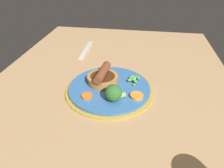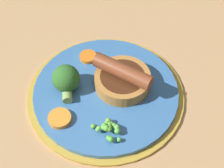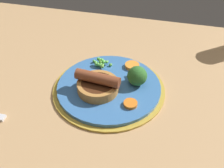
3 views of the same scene
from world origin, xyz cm
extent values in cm
cube|color=tan|center=(0.00, 0.00, 1.50)|extent=(110.00, 80.00, 3.00)
cylinder|color=#B79333|center=(3.31, 0.19, 3.25)|extent=(27.12, 27.12, 0.50)
cylinder|color=#386BA8|center=(3.31, 0.19, 3.70)|extent=(24.95, 24.95, 1.40)
cylinder|color=#AD7538|center=(1.30, -2.46, 5.58)|extent=(9.64, 9.64, 2.36)
cylinder|color=#472614|center=(1.30, -2.46, 6.61)|extent=(7.71, 7.71, 0.30)
cylinder|color=brown|center=(1.30, -2.46, 8.04)|extent=(10.63, 3.52, 2.56)
sphere|color=#68AB39|center=(-0.20, 6.25, 5.31)|extent=(0.75, 0.75, 0.75)
sphere|color=#51B547|center=(-0.22, 7.06, 5.64)|extent=(0.91, 0.91, 0.91)
sphere|color=#55B046|center=(-2.15, 6.85, 5.29)|extent=(0.99, 0.99, 0.99)
sphere|color=#57B14D|center=(-1.96, 6.86, 5.23)|extent=(0.75, 0.75, 0.75)
sphere|color=#5BB045|center=(-0.53, 6.32, 5.36)|extent=(0.77, 0.77, 0.77)
sphere|color=#55B43C|center=(-0.54, 7.44, 5.86)|extent=(1.00, 1.00, 1.00)
sphere|color=#58AE46|center=(-0.71, 6.04, 5.25)|extent=(0.74, 0.74, 0.74)
sphere|color=#52A644|center=(-1.28, 6.17, 5.30)|extent=(0.87, 0.87, 0.87)
sphere|color=#63A63A|center=(-0.95, 7.32, 5.71)|extent=(0.94, 0.94, 0.94)
sphere|color=#5CB64D|center=(-1.78, 6.30, 5.29)|extent=(0.98, 0.98, 0.98)
sphere|color=#53AD47|center=(-2.96, 7.89, 4.91)|extent=(0.75, 0.75, 0.75)
sphere|color=green|center=(-1.85, 8.59, 5.26)|extent=(0.94, 0.94, 0.94)
sphere|color=#57AF3F|center=(-1.47, 8.53, 5.29)|extent=(0.77, 0.77, 0.77)
sphere|color=#56AF40|center=(0.72, 7.91, 5.28)|extent=(0.78, 0.78, 0.78)
sphere|color=#52A33B|center=(-0.22, 7.12, 5.64)|extent=(0.87, 0.87, 0.87)
sphere|color=#61AE36|center=(-0.80, 6.95, 5.63)|extent=(0.90, 0.90, 0.90)
sphere|color=#63A344|center=(-0.05, 5.69, 5.21)|extent=(0.96, 0.96, 0.96)
sphere|color=#65A84B|center=(-0.12, 7.40, 5.63)|extent=(0.83, 0.83, 0.83)
sphere|color=#5CA445|center=(-1.29, 6.28, 5.32)|extent=(0.84, 0.84, 0.84)
sphere|color=#58AA4A|center=(0.62, 7.67, 5.36)|extent=(0.83, 0.83, 0.83)
sphere|color=#5BAD42|center=(1.79, 7.47, 4.82)|extent=(0.84, 0.84, 0.84)
sphere|color=#2D6628|center=(9.66, 2.18, 6.78)|extent=(4.76, 4.76, 4.76)
cylinder|color=#7A9E56|center=(8.33, 4.31, 5.23)|extent=(2.57, 2.73, 1.66)
cylinder|color=orange|center=(7.33, 8.52, 4.82)|extent=(4.86, 4.86, 0.84)
cylinder|color=orange|center=(9.61, -5.38, 4.79)|extent=(4.23, 4.23, 0.78)
camera|label=1|loc=(53.09, 8.72, 38.74)|focal=32.00mm
camera|label=2|loc=(-14.78, 34.61, 55.24)|focal=60.00mm
camera|label=3|loc=(15.23, -43.81, 43.71)|focal=40.00mm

